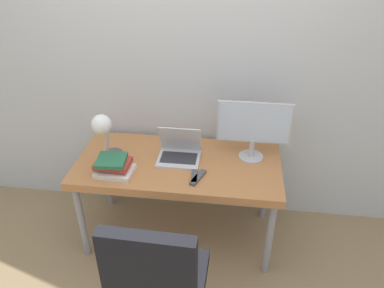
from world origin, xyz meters
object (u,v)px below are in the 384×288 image
laptop (179,152)px  desk_lamp (103,128)px  office_chair (158,287)px  book_stack (113,166)px  monitor (254,126)px

laptop → desk_lamp: desk_lamp is taller
office_chair → book_stack: (-0.46, 0.79, 0.17)m
monitor → book_stack: size_ratio=1.94×
monitor → office_chair: monitor is taller
monitor → desk_lamp: 1.03m
monitor → book_stack: 1.01m
laptop → book_stack: size_ratio=1.15×
laptop → monitor: 0.56m
desk_lamp → monitor: bearing=12.4°
laptop → office_chair: bearing=-87.5°
laptop → desk_lamp: 0.57m
office_chair → book_stack: 0.93m
laptop → monitor: bearing=8.8°
desk_lamp → office_chair: desk_lamp is taller
monitor → book_stack: (-0.93, -0.31, -0.20)m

